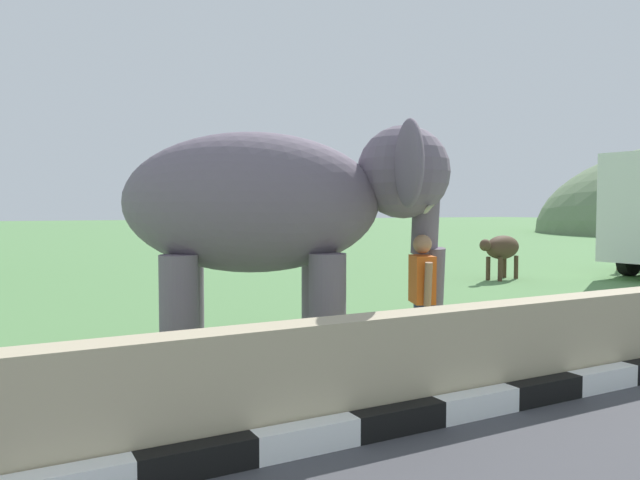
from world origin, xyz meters
name	(u,v)px	position (x,y,z in m)	size (l,w,h in m)	color
barrier_parapet	(198,397)	(2.00, 4.03, 0.50)	(28.00, 0.36, 1.00)	tan
elephant	(283,207)	(3.74, 6.22, 1.98)	(4.06, 3.12, 3.01)	slate
person_handler	(422,294)	(5.20, 5.36, 0.93)	(0.37, 0.65, 1.66)	navy
cow_near	(502,248)	(13.02, 11.90, 0.87)	(1.92, 1.00, 1.23)	#473323
cow_mid	(631,243)	(18.58, 11.88, 0.87)	(1.93, 0.88, 1.23)	#473323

